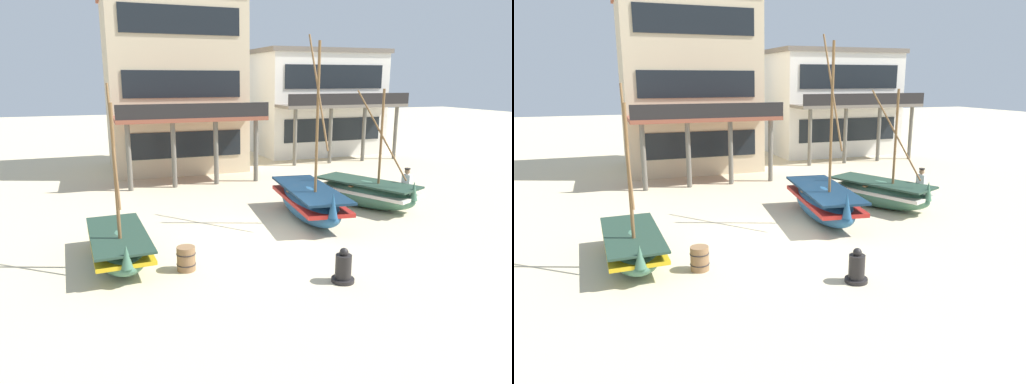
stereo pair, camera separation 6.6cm
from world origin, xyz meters
TOP-DOWN VIEW (x-y plane):
  - ground_plane at (0.00, 0.00)m, footprint 120.00×120.00m
  - fishing_boat_near_left at (-4.81, -0.45)m, footprint 1.74×4.10m
  - fishing_boat_centre_large at (2.39, 1.58)m, footprint 2.33×5.16m
  - fishing_boat_far_right at (5.45, 2.36)m, footprint 3.26×4.67m
  - fisherman_by_hull at (6.92, 1.68)m, footprint 0.35×0.42m
  - capstan_winch at (0.69, -3.91)m, footprint 0.62×0.62m
  - wooden_barrel at (-3.09, -1.73)m, footprint 0.56×0.56m
  - harbor_building_main at (-0.43, 14.17)m, footprint 7.81×9.11m
  - harbor_building_annex at (10.29, 16.70)m, footprint 8.93×7.74m

SIDE VIEW (x-z plane):
  - ground_plane at x=0.00m, z-range 0.00..0.00m
  - wooden_barrel at x=-3.09m, z-range 0.00..0.70m
  - capstan_winch at x=0.69m, z-range -0.10..0.85m
  - fishing_boat_near_left at x=-4.81m, z-range -2.07..3.10m
  - fishing_boat_far_right at x=5.45m, z-range -1.84..3.06m
  - fishing_boat_centre_large at x=2.39m, z-range -2.74..4.11m
  - fisherman_by_hull at x=6.92m, z-range -0.01..1.68m
  - harbor_building_annex at x=10.29m, z-range 0.01..7.28m
  - harbor_building_main at x=-0.43m, z-range -0.01..9.96m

